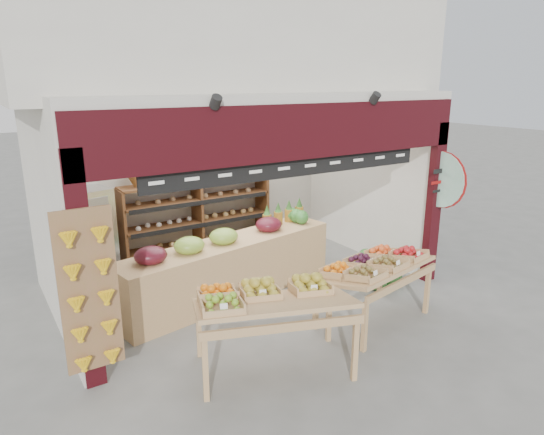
{
  "coord_description": "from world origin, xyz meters",
  "views": [
    {
      "loc": [
        -3.63,
        -6.1,
        3.28
      ],
      "look_at": [
        0.15,
        -0.2,
        1.29
      ],
      "focal_mm": 32.0,
      "sensor_mm": 36.0,
      "label": 1
    }
  ],
  "objects_px": {
    "cardboard_stack": "(166,282)",
    "mid_counter": "(229,267)",
    "back_shelving": "(197,200)",
    "refrigerator": "(91,236)",
    "display_table_right": "(375,266)",
    "display_table_left": "(262,300)",
    "watermelon_pile": "(379,272)"
  },
  "relations": [
    {
      "from": "display_table_left",
      "to": "refrigerator",
      "type": "bearing_deg",
      "value": 106.21
    },
    {
      "from": "cardboard_stack",
      "to": "mid_counter",
      "type": "bearing_deg",
      "value": -30.91
    },
    {
      "from": "display_table_left",
      "to": "display_table_right",
      "type": "distance_m",
      "value": 1.91
    },
    {
      "from": "display_table_left",
      "to": "watermelon_pile",
      "type": "xyz_separation_m",
      "value": [
        2.93,
        1.05,
        -0.66
      ]
    },
    {
      "from": "back_shelving",
      "to": "cardboard_stack",
      "type": "distance_m",
      "value": 1.96
    },
    {
      "from": "cardboard_stack",
      "to": "watermelon_pile",
      "type": "distance_m",
      "value": 3.49
    },
    {
      "from": "display_table_right",
      "to": "watermelon_pile",
      "type": "distance_m",
      "value": 1.51
    },
    {
      "from": "cardboard_stack",
      "to": "display_table_right",
      "type": "relative_size",
      "value": 0.6
    },
    {
      "from": "mid_counter",
      "to": "display_table_left",
      "type": "bearing_deg",
      "value": -106.6
    },
    {
      "from": "back_shelving",
      "to": "mid_counter",
      "type": "height_order",
      "value": "back_shelving"
    },
    {
      "from": "back_shelving",
      "to": "display_table_right",
      "type": "xyz_separation_m",
      "value": [
        1.03,
        -3.6,
        -0.32
      ]
    },
    {
      "from": "display_table_left",
      "to": "watermelon_pile",
      "type": "distance_m",
      "value": 3.18
    },
    {
      "from": "refrigerator",
      "to": "watermelon_pile",
      "type": "bearing_deg",
      "value": -46.56
    },
    {
      "from": "back_shelving",
      "to": "watermelon_pile",
      "type": "relative_size",
      "value": 3.63
    },
    {
      "from": "cardboard_stack",
      "to": "watermelon_pile",
      "type": "xyz_separation_m",
      "value": [
        3.21,
        -1.36,
        -0.05
      ]
    },
    {
      "from": "display_table_left",
      "to": "watermelon_pile",
      "type": "relative_size",
      "value": 2.56
    },
    {
      "from": "mid_counter",
      "to": "display_table_right",
      "type": "height_order",
      "value": "mid_counter"
    },
    {
      "from": "cardboard_stack",
      "to": "mid_counter",
      "type": "relative_size",
      "value": 0.28
    },
    {
      "from": "refrigerator",
      "to": "mid_counter",
      "type": "distance_m",
      "value": 2.41
    },
    {
      "from": "refrigerator",
      "to": "cardboard_stack",
      "type": "xyz_separation_m",
      "value": [
        0.79,
        -1.24,
        -0.55
      ]
    },
    {
      "from": "refrigerator",
      "to": "display_table_right",
      "type": "height_order",
      "value": "refrigerator"
    },
    {
      "from": "refrigerator",
      "to": "display_table_left",
      "type": "xyz_separation_m",
      "value": [
        1.06,
        -3.65,
        0.06
      ]
    },
    {
      "from": "cardboard_stack",
      "to": "mid_counter",
      "type": "height_order",
      "value": "mid_counter"
    },
    {
      "from": "back_shelving",
      "to": "display_table_right",
      "type": "bearing_deg",
      "value": -74.08
    },
    {
      "from": "mid_counter",
      "to": "refrigerator",
      "type": "bearing_deg",
      "value": 133.07
    },
    {
      "from": "refrigerator",
      "to": "mid_counter",
      "type": "bearing_deg",
      "value": -60.41
    },
    {
      "from": "mid_counter",
      "to": "watermelon_pile",
      "type": "bearing_deg",
      "value": -19.97
    },
    {
      "from": "display_table_right",
      "to": "watermelon_pile",
      "type": "relative_size",
      "value": 2.26
    },
    {
      "from": "back_shelving",
      "to": "mid_counter",
      "type": "relative_size",
      "value": 0.77
    },
    {
      "from": "cardboard_stack",
      "to": "display_table_right",
      "type": "distance_m",
      "value": 3.21
    },
    {
      "from": "mid_counter",
      "to": "watermelon_pile",
      "type": "xyz_separation_m",
      "value": [
        2.37,
        -0.86,
        -0.3
      ]
    },
    {
      "from": "cardboard_stack",
      "to": "watermelon_pile",
      "type": "relative_size",
      "value": 1.35
    }
  ]
}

